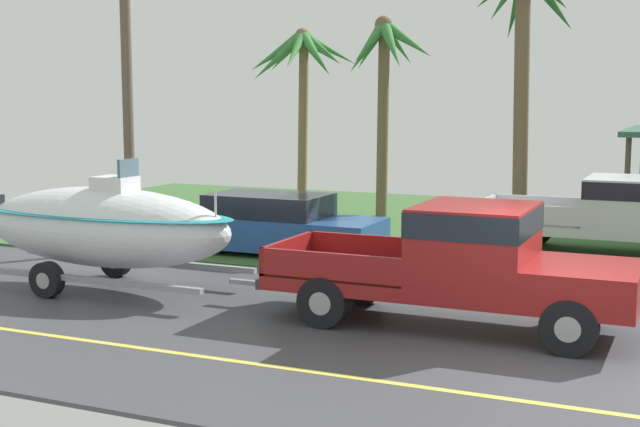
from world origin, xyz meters
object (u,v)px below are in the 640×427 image
parked_sedan_near (276,226)px  palm_tree_near_left (527,31)px  utility_pole (126,51)px  pickup_truck_towing (472,261)px  palm_tree_near_right (302,64)px  parked_pickup_background (624,213)px  boat_on_trailer (104,226)px  palm_tree_far_right (384,65)px

parked_sedan_near → palm_tree_near_left: size_ratio=0.66×
palm_tree_near_left → utility_pole: utility_pole is taller
pickup_truck_towing → palm_tree_near_right: size_ratio=1.06×
parked_pickup_background → utility_pole: bearing=-160.9°
pickup_truck_towing → parked_pickup_background: bearing=77.6°
utility_pole → boat_on_trailer: bearing=-60.8°
pickup_truck_towing → utility_pole: utility_pole is taller
boat_on_trailer → parked_pickup_background: size_ratio=1.13×
palm_tree_far_right → parked_sedan_near: bearing=-91.1°
parked_pickup_background → boat_on_trailer: bearing=-139.7°
palm_tree_near_right → parked_sedan_near: bearing=-69.8°
pickup_truck_towing → parked_pickup_background: size_ratio=1.02×
parked_pickup_background → parked_sedan_near: parked_pickup_background is taller
parked_pickup_background → palm_tree_far_right: 8.72m
pickup_truck_towing → parked_pickup_background: 7.36m
palm_tree_near_left → utility_pole: bearing=-142.0°
pickup_truck_towing → palm_tree_near_left: size_ratio=0.83×
pickup_truck_towing → parked_sedan_near: 7.11m
pickup_truck_towing → boat_on_trailer: 6.91m
boat_on_trailer → utility_pole: (-2.00, 3.57, 3.38)m
pickup_truck_towing → parked_sedan_near: pickup_truck_towing is taller
parked_sedan_near → palm_tree_near_right: palm_tree_near_right is taller
pickup_truck_towing → parked_pickup_background: (1.58, 7.19, -0.05)m
pickup_truck_towing → utility_pole: (-8.90, 3.57, 3.50)m
palm_tree_near_left → parked_pickup_background: bearing=-42.0°
boat_on_trailer → parked_sedan_near: size_ratio=1.39×
parked_sedan_near → utility_pole: 5.19m
pickup_truck_towing → palm_tree_far_right: (-5.44, 11.07, 3.37)m
palm_tree_near_right → palm_tree_far_right: palm_tree_far_right is taller
boat_on_trailer → palm_tree_near_left: size_ratio=0.92×
pickup_truck_towing → parked_sedan_near: size_ratio=1.26×
pickup_truck_towing → palm_tree_near_right: palm_tree_near_right is taller
palm_tree_near_left → palm_tree_far_right: 4.59m
utility_pole → palm_tree_far_right: bearing=65.2°
parked_pickup_background → parked_sedan_near: 7.68m
parked_sedan_near → palm_tree_near_left: bearing=49.8°
palm_tree_near_right → palm_tree_far_right: bearing=7.3°
parked_pickup_background → parked_sedan_near: (-7.15, -2.79, -0.33)m
palm_tree_near_right → palm_tree_far_right: (2.47, 0.31, -0.06)m
pickup_truck_towing → palm_tree_near_left: bearing=96.8°
parked_sedan_near → pickup_truck_towing: bearing=-38.3°
boat_on_trailer → parked_sedan_near: bearing=73.1°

